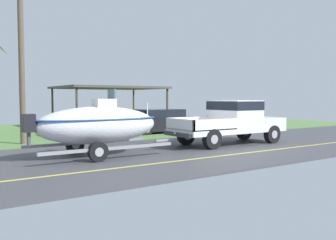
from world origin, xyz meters
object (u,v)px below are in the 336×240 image
Objects in this scene: boat_on_trailer at (98,125)px; parked_sedan_near at (98,123)px; parked_sedan_far at (162,122)px; carport_awning at (109,89)px; pickup_truck_towing at (234,120)px; utility_pole at (21,55)px.

parked_sedan_near is (2.76, 6.37, -0.42)m from boat_on_trailer.
boat_on_trailer is 8.62m from parked_sedan_far.
carport_awning reaches higher than boat_on_trailer.
utility_pole reaches higher than pickup_truck_towing.
parked_sedan_near is at bearing 170.48° from parked_sedan_far.
utility_pole is (-1.44, 4.61, 2.72)m from boat_on_trailer.
parked_sedan_near is at bearing 66.56° from boat_on_trailer.
pickup_truck_towing is 0.76× the size of utility_pole.
pickup_truck_towing is 1.22× the size of parked_sedan_far.
utility_pole is (-7.89, 4.61, 2.76)m from pickup_truck_towing.
parked_sedan_near is 0.69× the size of carport_awning.
carport_awning is (-0.83, 11.11, 1.60)m from pickup_truck_towing.
boat_on_trailer is 1.25× the size of parked_sedan_far.
boat_on_trailer is 0.78× the size of utility_pole.
pickup_truck_towing is at bearing -89.41° from parked_sedan_far.
carport_awning is at bearing 63.16° from boat_on_trailer.
parked_sedan_near is 0.64× the size of utility_pole.
parked_sedan_near is (-3.69, 6.37, -0.38)m from pickup_truck_towing.
pickup_truck_towing is 9.55m from utility_pole.
pickup_truck_towing is 0.82× the size of carport_awning.
utility_pole reaches higher than parked_sedan_far.
parked_sedan_far is at bearing 90.59° from pickup_truck_towing.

